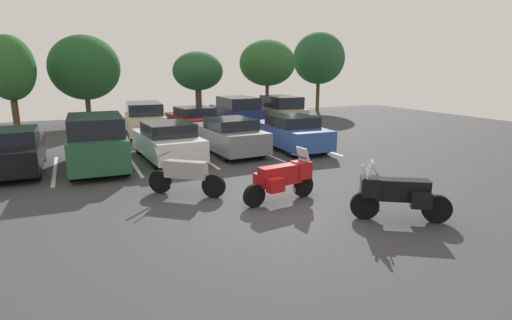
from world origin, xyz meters
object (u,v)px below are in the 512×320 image
Objects in this scene: car_green at (97,142)px; car_blue at (290,132)px; car_far_navy at (236,113)px; car_far_red at (193,120)px; motorcycle_touring at (283,178)px; car_black at (11,151)px; motorcycle_second at (397,193)px; car_far_tan at (280,111)px; car_far_champagne at (144,119)px; car_grey at (228,136)px; car_white at (168,141)px; motorcycle_third at (186,175)px.

car_blue is (8.00, 0.30, -0.22)m from car_green.
car_far_navy is (0.10, 6.65, 0.18)m from car_blue.
car_far_red is at bearing 111.47° from car_blue.
car_black is at bearing 136.74° from motorcycle_touring.
car_black is 0.98× the size of car_far_red.
car_blue is 1.05× the size of car_far_navy.
car_far_tan is at bearing 72.32° from motorcycle_second.
car_far_champagne reaches higher than car_blue.
car_far_red is at bearing 177.53° from car_far_tan.
car_blue is at bearing -6.88° from car_grey.
car_far_champagne is (2.78, 6.78, -0.10)m from car_green.
car_green reaches higher than car_black.
car_black is at bearing 178.73° from car_white.
motorcycle_touring is at bearing -117.46° from car_far_tan.
car_black is at bearing -149.85° from car_far_navy.
car_grey is at bearing 173.12° from car_blue.
car_green reaches higher than car_far_red.
car_far_tan is (8.15, 6.03, 0.22)m from car_white.
car_far_navy is (2.90, 6.32, 0.18)m from car_grey.
car_green is (-6.03, 8.30, 0.28)m from motorcycle_second.
car_green is at bearing -173.05° from car_grey.
car_black is 0.91× the size of car_far_champagne.
car_black is 0.96× the size of car_far_navy.
car_black is 7.93m from car_grey.
car_green is at bearing -177.87° from car_blue.
motorcycle_third is at bearing -122.55° from car_grey.
car_white is at bearing -130.58° from car_far_navy.
car_black is (-8.76, 8.96, 0.07)m from motorcycle_second.
car_white is at bearing -143.53° from car_far_tan.
car_far_red is (2.67, 0.01, -0.17)m from car_far_champagne.
car_far_navy is at bearing 171.78° from car_far_tan.
car_far_navy is at bearing 3.34° from car_far_red.
car_green reaches higher than car_far_tan.
car_far_champagne is at bearing 96.72° from motorcycle_touring.
car_blue is at bearing -90.87° from car_far_navy.
car_black is 0.95× the size of car_grey.
car_grey is (-0.82, 8.93, 0.06)m from motorcycle_second.
car_far_tan is at bearing -2.47° from car_far_red.
car_black is at bearing 178.07° from car_blue.
car_grey is 1.01× the size of car_far_navy.
car_far_tan is (13.50, 5.91, 0.17)m from car_black.
car_grey is at bearing -133.16° from car_far_tan.
car_green is at bearing -13.57° from car_black.
car_far_navy is (8.11, 6.95, -0.04)m from car_green.
car_grey is at bearing -68.42° from car_far_champagne.
car_grey is 2.82m from car_blue.
car_grey reaches higher than motorcycle_touring.
car_white is 8.44m from car_far_navy.
motorcycle_touring is 13.44m from car_far_navy.
car_far_champagne is (0.74, 11.12, 0.25)m from motorcycle_third.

